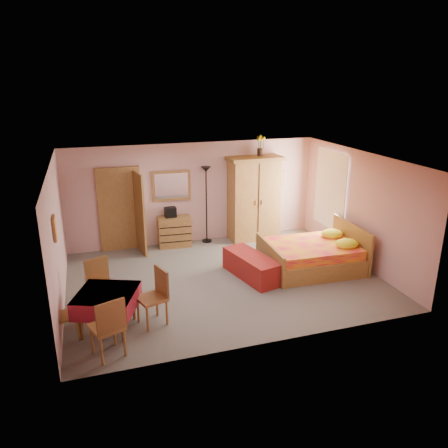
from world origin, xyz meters
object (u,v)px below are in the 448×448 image
object	(u,v)px
chest_of_drawers	(175,232)
chair_north	(103,287)
bench	(251,266)
dining_table	(108,311)
chair_west	(66,315)
sunflower_vase	(260,145)
bed	(311,248)
chair_south	(107,326)
stereo	(170,212)
wardrobe	(254,198)
floor_lamp	(206,205)
wall_mirror	(171,186)
chair_east	(152,298)

from	to	relation	value
chest_of_drawers	chair_north	world-z (taller)	chair_north
bench	chair_north	size ratio (longest dim) A/B	1.50
dining_table	chair_west	distance (m)	0.67
sunflower_vase	bench	distance (m)	3.42
bed	chair_south	bearing A→B (deg)	-154.31
stereo	wardrobe	bearing A→B (deg)	-2.33
floor_lamp	bench	distance (m)	2.54
stereo	floor_lamp	world-z (taller)	floor_lamp
wardrobe	chair_north	size ratio (longest dim) A/B	2.20
wall_mirror	sunflower_vase	distance (m)	2.50
wall_mirror	sunflower_vase	world-z (taller)	sunflower_vase
dining_table	bed	bearing A→B (deg)	14.93
wardrobe	chair_north	bearing A→B (deg)	-146.89
bed	wardrobe	bearing A→B (deg)	105.34
dining_table	chair_east	bearing A→B (deg)	-3.96
wardrobe	chair_east	xyz separation A→B (m)	(-3.28, -3.52, -0.60)
wall_mirror	floor_lamp	bearing A→B (deg)	-6.11
chair_west	chair_north	bearing A→B (deg)	132.74
sunflower_vase	chair_east	distance (m)	5.36
chair_east	bed	bearing A→B (deg)	-89.59
bed	chair_north	xyz separation A→B (m)	(-4.57, -0.57, 0.02)
bench	chair_west	world-z (taller)	chair_west
stereo	chair_east	distance (m)	3.78
bed	floor_lamp	bearing A→B (deg)	129.20
wardrobe	dining_table	bearing A→B (deg)	-141.04
wall_mirror	chair_north	xyz separation A→B (m)	(-1.92, -3.09, -1.05)
wall_mirror	bed	world-z (taller)	wall_mirror
chest_of_drawers	chair_west	xyz separation A→B (m)	(-2.55, -3.59, 0.03)
wardrobe	dining_table	world-z (taller)	wardrobe
chest_of_drawers	wardrobe	xyz separation A→B (m)	(2.14, -0.05, 0.72)
chair_south	chair_east	size ratio (longest dim) A/B	1.01
wall_mirror	chair_south	size ratio (longest dim) A/B	0.96
wardrobe	wall_mirror	bearing A→B (deg)	171.19
chair_south	chair_east	world-z (taller)	chair_south
bed	chest_of_drawers	bearing A→B (deg)	141.40
floor_lamp	chair_west	distance (m)	5.05
bed	chair_east	world-z (taller)	chair_east
bed	chair_south	distance (m)	5.00
chair_south	chair_north	size ratio (longest dim) A/B	1.01
wardrobe	bed	xyz separation A→B (m)	(0.52, -2.26, -0.62)
wall_mirror	floor_lamp	size ratio (longest dim) A/B	0.49
chest_of_drawers	chair_east	bearing A→B (deg)	-103.42
wardrobe	chair_south	distance (m)	5.91
wall_mirror	bench	distance (m)	3.09
chest_of_drawers	dining_table	xyz separation A→B (m)	(-1.88, -3.52, -0.04)
wall_mirror	stereo	distance (m)	0.67
bed	chair_west	xyz separation A→B (m)	(-5.20, -1.28, -0.06)
sunflower_vase	bed	bearing A→B (deg)	-81.55
floor_lamp	chair_south	bearing A→B (deg)	-122.79
wardrobe	chair_south	bearing A→B (deg)	-135.73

